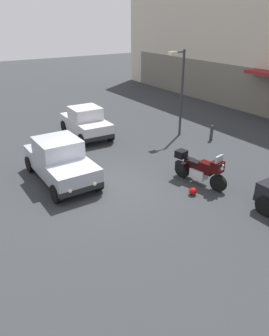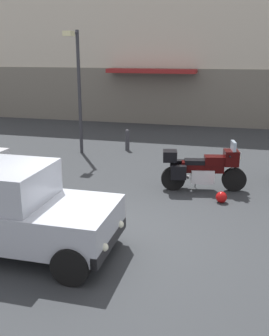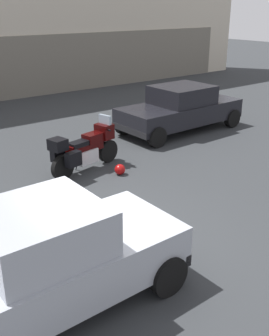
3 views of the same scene
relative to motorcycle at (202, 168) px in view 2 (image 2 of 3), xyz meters
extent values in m
plane|color=#2D3033|center=(-1.53, -3.31, -0.62)|extent=(80.00, 80.00, 0.00)
cube|color=beige|center=(-1.53, 10.86, 4.34)|extent=(36.89, 2.40, 9.93)
cube|color=#6D675C|center=(-1.53, 9.64, 0.78)|extent=(33.20, 0.12, 2.80)
cube|color=maroon|center=(-3.42, 9.21, 2.08)|extent=(4.40, 1.10, 0.20)
cylinder|color=black|center=(0.84, 0.17, -0.30)|extent=(0.66, 0.27, 0.64)
cylinder|color=black|center=(-0.75, -0.16, -0.30)|extent=(0.66, 0.27, 0.64)
cylinder|color=#B7B7BC|center=(0.82, 0.17, 0.13)|extent=(0.33, 0.14, 0.68)
cube|color=#B7B7BC|center=(0.01, 0.00, -0.20)|extent=(0.67, 0.51, 0.36)
cube|color=black|center=(0.01, 0.00, 0.04)|extent=(1.13, 0.50, 0.28)
cube|color=black|center=(0.30, 0.06, 0.22)|extent=(0.58, 0.44, 0.24)
cube|color=black|center=(-0.19, -0.04, 0.18)|extent=(0.61, 0.41, 0.12)
cube|color=black|center=(0.72, 0.15, 0.30)|extent=(0.44, 0.50, 0.40)
cube|color=#8C9EAD|center=(0.76, 0.16, 0.60)|extent=(0.16, 0.41, 0.28)
sphere|color=#EAEACC|center=(0.90, 0.18, 0.30)|extent=(0.14, 0.14, 0.14)
cylinder|color=black|center=(0.64, 0.13, 0.40)|extent=(0.17, 0.62, 0.04)
cylinder|color=#B7B7BC|center=(-0.62, 0.07, -0.32)|extent=(0.56, 0.20, 0.09)
cube|color=black|center=(-0.69, 0.14, -0.04)|extent=(0.43, 0.28, 0.36)
cube|color=black|center=(-0.57, -0.41, -0.04)|extent=(0.43, 0.28, 0.36)
cube|color=black|center=(-0.85, -0.18, 0.33)|extent=(0.43, 0.46, 0.28)
cylinder|color=black|center=(-0.18, 0.15, -0.47)|extent=(0.05, 0.13, 0.29)
sphere|color=#990C0C|center=(0.56, -0.77, -0.48)|extent=(0.28, 0.28, 0.28)
cube|color=#9EA3AD|center=(-3.04, -4.22, 0.04)|extent=(3.81, 1.66, 0.68)
cube|color=#9EA3AD|center=(-3.19, -4.22, 0.70)|extent=(1.61, 1.52, 0.64)
cube|color=#8C9EAD|center=(-2.44, -4.22, 0.70)|extent=(0.07, 1.39, 0.54)
cube|color=black|center=(-1.19, -4.21, -0.20)|extent=(0.13, 1.64, 0.20)
cylinder|color=black|center=(-1.60, -3.44, -0.30)|extent=(0.64, 0.22, 0.64)
cylinder|color=black|center=(-1.59, -5.00, -0.30)|extent=(0.64, 0.22, 0.64)
sphere|color=silver|center=(-1.15, -3.76, -0.08)|extent=(0.14, 0.14, 0.14)
sphere|color=silver|center=(-1.14, -4.66, -0.08)|extent=(0.14, 0.14, 0.14)
cylinder|color=#2D2D33|center=(-4.68, 3.01, 1.53)|extent=(0.12, 0.12, 4.31)
cylinder|color=#2D2D33|center=(-4.68, 2.66, 3.59)|extent=(0.08, 0.70, 0.08)
cube|color=beige|center=(-4.68, 2.31, 3.54)|extent=(0.28, 0.36, 0.16)
cylinder|color=#333338|center=(-3.15, 3.80, -0.26)|extent=(0.16, 0.16, 0.73)
sphere|color=#333338|center=(-3.15, 3.80, 0.11)|extent=(0.16, 0.16, 0.16)
camera|label=1|loc=(7.96, -8.02, 5.17)|focal=35.10mm
camera|label=2|loc=(0.79, -10.04, 2.95)|focal=41.68mm
camera|label=3|loc=(-5.05, -8.67, 3.47)|focal=43.28mm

